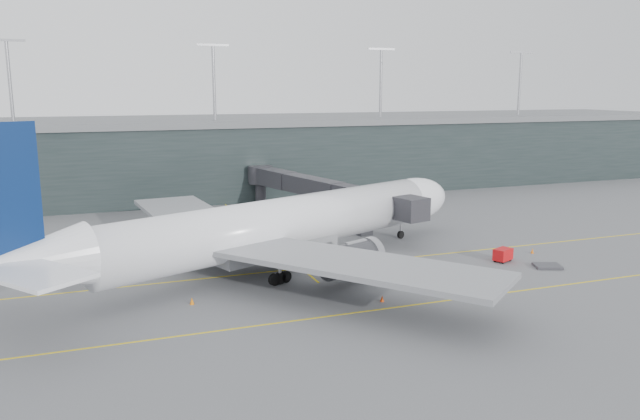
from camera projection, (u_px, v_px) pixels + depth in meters
name	position (u px, v px, depth m)	size (l,w,h in m)	color
ground	(253.00, 264.00, 76.52)	(320.00, 320.00, 0.00)	#56565B
taxiline_a	(261.00, 273.00, 72.84)	(160.00, 0.25, 0.02)	yellow
taxiline_b	(305.00, 319.00, 58.10)	(160.00, 0.25, 0.02)	yellow
taxiline_lead_main	(252.00, 227.00, 96.64)	(0.25, 60.00, 0.02)	yellow
terminal	(183.00, 155.00, 128.49)	(240.00, 36.00, 29.00)	#1D2727
main_aircraft	(277.00, 226.00, 73.55)	(63.03, 58.19, 18.45)	white
jet_bridge	(316.00, 185.00, 103.59)	(15.04, 46.02, 7.12)	#2A292E
gse_cart	(503.00, 254.00, 77.41)	(2.81, 2.37, 1.64)	red
baggage_dolly	(547.00, 266.00, 74.95)	(3.05, 2.44, 0.31)	#35353A
uld_a	(190.00, 241.00, 83.69)	(2.32, 1.98, 1.89)	#36363A
uld_b	(222.00, 236.00, 87.04)	(2.25, 1.99, 1.74)	#36363A
uld_c	(244.00, 238.00, 85.41)	(2.30, 1.89, 2.00)	#36363A
cone_nose	(532.00, 251.00, 81.33)	(0.42, 0.42, 0.67)	orange
cone_wing_stbd	(382.00, 299.00, 62.88)	(0.41, 0.41, 0.65)	#D63E0B
cone_wing_port	(312.00, 237.00, 89.13)	(0.43, 0.43, 0.69)	#F5510D
cone_tail	(192.00, 301.00, 62.07)	(0.46, 0.46, 0.73)	orange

